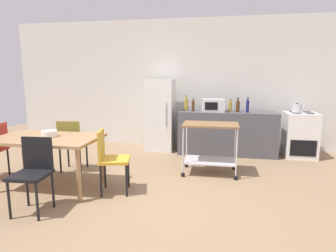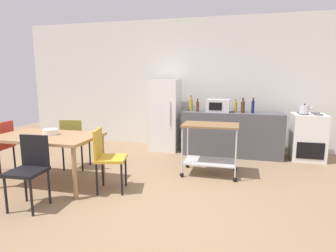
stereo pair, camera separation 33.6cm
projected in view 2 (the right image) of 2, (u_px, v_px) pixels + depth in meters
The scene contains 19 objects.
ground_plane at pixel (153, 202), 3.64m from camera, with size 12.00×12.00×0.00m, color #8C7051.
back_wall at pixel (194, 84), 6.44m from camera, with size 8.40×0.12×2.90m, color silver.
kitchen_counter at pixel (232, 133), 5.82m from camera, with size 2.00×0.64×0.90m, color #4C4C51.
dining_table at pixel (47, 141), 4.18m from camera, with size 1.50×0.90×0.75m.
chair_olive at pixel (74, 140), 4.89m from camera, with size 0.45×0.45×0.89m.
chair_red at pixel (0, 144), 4.60m from camera, with size 0.43×0.43×0.89m.
chair_mustard at pixel (107, 155), 3.94m from camera, with size 0.48×0.48×0.89m.
chair_black at pixel (30, 166), 3.45m from camera, with size 0.42×0.42×0.89m.
stove_oven at pixel (308, 137), 5.48m from camera, with size 0.60×0.61×0.92m.
refrigerator at pixel (165, 115), 6.21m from camera, with size 0.60×0.63×1.55m.
kitchen_cart at pixel (210, 141), 4.61m from camera, with size 0.91×0.57×0.85m.
bottle_soy_sauce at pixel (191, 104), 5.97m from camera, with size 0.08×0.08×0.32m.
bottle_hot_sauce at pixel (198, 106), 5.82m from camera, with size 0.06×0.06×0.27m.
microwave at pixel (218, 106), 5.73m from camera, with size 0.46×0.35×0.26m.
bottle_sparkling_water at pixel (235, 107), 5.76m from camera, with size 0.07×0.07×0.25m.
bottle_sesame_oil at pixel (243, 107), 5.60m from camera, with size 0.08×0.08×0.30m.
bottle_wine at pixel (253, 107), 5.54m from camera, with size 0.06×0.06×0.30m.
fruit_bowl at pixel (50, 132), 4.20m from camera, with size 0.22×0.22×0.09m, color white.
kettle at pixel (304, 109), 5.32m from camera, with size 0.24×0.17×0.19m.
Camera 2 is at (1.04, -3.26, 1.60)m, focal length 30.01 mm.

